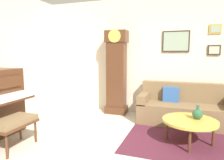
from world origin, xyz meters
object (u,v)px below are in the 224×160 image
object	(u,v)px
grandfather_clock	(116,75)
green_jug	(198,114)
coffee_table	(190,121)
couch	(184,108)
piano_bench	(13,123)

from	to	relation	value
grandfather_clock	green_jug	xyz separation A→B (m)	(1.81, -1.18, -0.48)
coffee_table	green_jug	world-z (taller)	green_jug
grandfather_clock	green_jug	bearing A→B (deg)	-33.24
grandfather_clock	couch	distance (m)	1.74
green_jug	couch	bearing A→B (deg)	101.75
coffee_table	couch	bearing A→B (deg)	94.76
grandfather_clock	couch	world-z (taller)	grandfather_clock
grandfather_clock	green_jug	distance (m)	2.21
piano_bench	coffee_table	bearing A→B (deg)	23.29
couch	piano_bench	bearing A→B (deg)	-139.05
piano_bench	grandfather_clock	size ratio (longest dim) A/B	0.34
couch	green_jug	xyz separation A→B (m)	(0.20, -0.98, 0.18)
piano_bench	green_jug	xyz separation A→B (m)	(2.70, 1.19, 0.08)
piano_bench	couch	xyz separation A→B (m)	(2.50, 2.17, -0.09)
couch	coffee_table	world-z (taller)	couch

